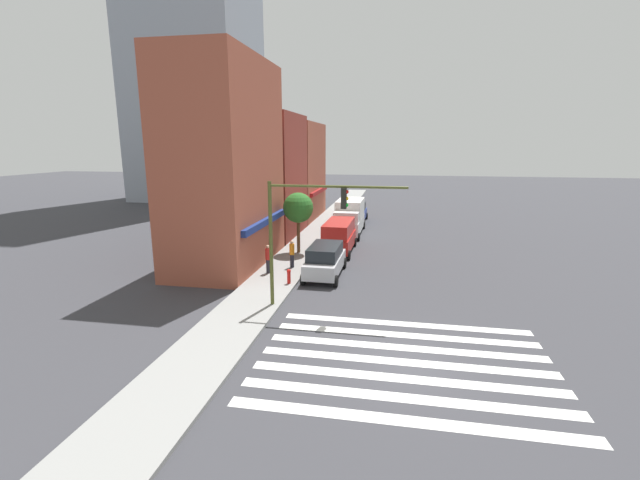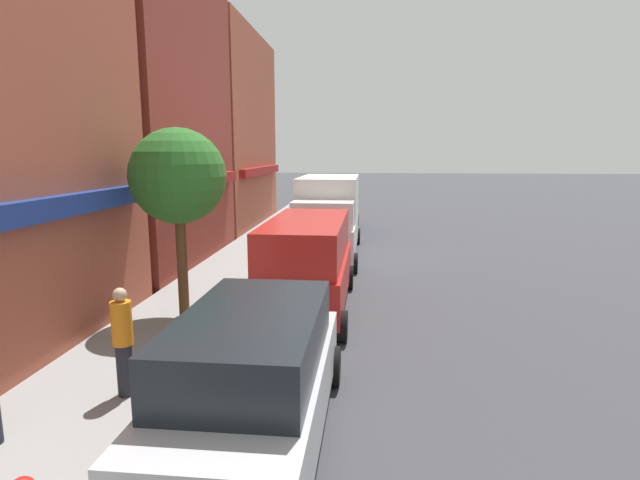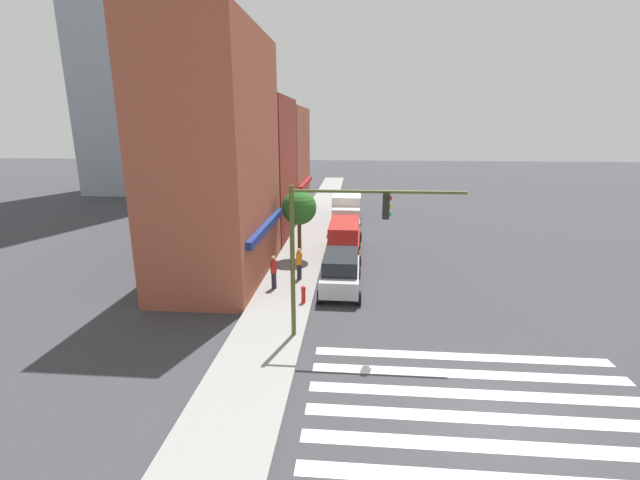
# 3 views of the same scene
# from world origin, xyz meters

# --- Properties ---
(ground_plane) EXTENTS (200.00, 200.00, 0.00)m
(ground_plane) POSITION_xyz_m (0.00, 0.00, 0.00)
(ground_plane) COLOR #38383D
(sidewalk_left) EXTENTS (120.00, 3.00, 0.15)m
(sidewalk_left) POSITION_xyz_m (0.00, 7.50, 0.07)
(sidewalk_left) COLOR gray
(sidewalk_left) RESTS_ON ground_plane
(crosswalk_stripes) EXTENTS (7.55, 10.80, 0.01)m
(crosswalk_stripes) POSITION_xyz_m (0.00, 0.00, 0.00)
(crosswalk_stripes) COLOR silver
(crosswalk_stripes) RESTS_ON ground_plane
(storefront_row) EXTENTS (28.81, 5.30, 13.18)m
(storefront_row) POSITION_xyz_m (20.03, 11.50, 5.73)
(storefront_row) COLOR #9E4C38
(storefront_row) RESTS_ON ground_plane
(traffic_signal) EXTENTS (0.32, 6.46, 6.22)m
(traffic_signal) POSITION_xyz_m (4.47, 4.81, 4.37)
(traffic_signal) COLOR #474C1E
(traffic_signal) RESTS_ON ground_plane
(suv_silver) EXTENTS (4.72, 2.12, 1.94)m
(suv_silver) POSITION_xyz_m (9.98, 4.70, 1.03)
(suv_silver) COLOR #B7B7BC
(suv_silver) RESTS_ON ground_plane
(van_red) EXTENTS (5.02, 2.22, 2.34)m
(van_red) POSITION_xyz_m (16.01, 4.70, 1.29)
(van_red) COLOR #B21E19
(van_red) RESTS_ON ground_plane
(box_truck_white) EXTENTS (6.21, 2.42, 3.04)m
(box_truck_white) POSITION_xyz_m (22.86, 4.70, 1.59)
(box_truck_white) COLOR white
(box_truck_white) RESTS_ON ground_plane
(suv_blue) EXTENTS (4.70, 2.12, 1.94)m
(suv_blue) POSITION_xyz_m (29.06, 4.70, 1.03)
(suv_blue) COLOR navy
(suv_blue) RESTS_ON ground_plane
(pedestrian_red_jacket) EXTENTS (0.32, 0.32, 1.77)m
(pedestrian_red_jacket) POSITION_xyz_m (9.47, 8.15, 1.07)
(pedestrian_red_jacket) COLOR #23232D
(pedestrian_red_jacket) RESTS_ON sidewalk_left
(pedestrian_orange_vest) EXTENTS (0.32, 0.32, 1.77)m
(pedestrian_orange_vest) POSITION_xyz_m (10.96, 7.02, 1.07)
(pedestrian_orange_vest) COLOR #23232D
(pedestrian_orange_vest) RESTS_ON sidewalk_left
(fire_hydrant) EXTENTS (0.24, 0.24, 0.84)m
(fire_hydrant) POSITION_xyz_m (7.73, 6.40, 0.61)
(fire_hydrant) COLOR red
(fire_hydrant) RESTS_ON sidewalk_left
(street_tree) EXTENTS (2.18, 2.18, 4.39)m
(street_tree) POSITION_xyz_m (14.84, 7.50, 3.43)
(street_tree) COLOR brown
(street_tree) RESTS_ON sidewalk_left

